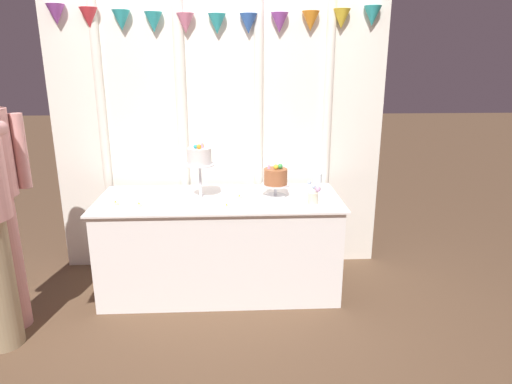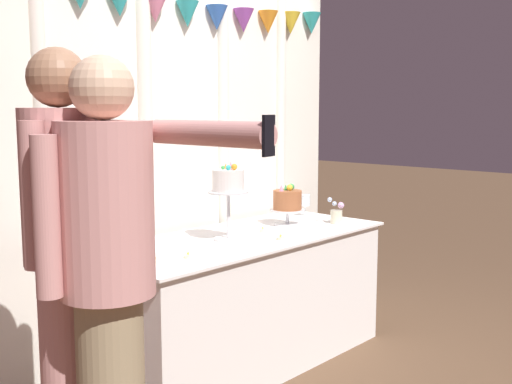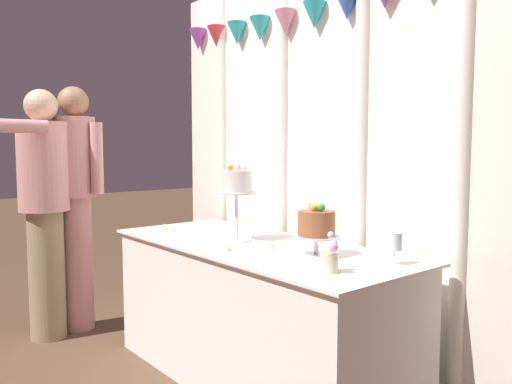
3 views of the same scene
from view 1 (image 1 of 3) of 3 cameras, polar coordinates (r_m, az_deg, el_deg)
The scene contains 11 objects.
ground_plane at distance 3.68m, azimuth -4.45°, elevation -12.76°, with size 24.00×24.00×0.00m, color brown.
draped_curtain at distance 3.84m, azimuth -4.69°, elevation 8.94°, with size 2.78×0.15×2.43m.
cake_table at distance 3.60m, azimuth -4.55°, elevation -6.62°, with size 1.86×0.76×0.77m.
cake_display_nearleft at distance 3.37m, azimuth -7.17°, elevation 4.03°, with size 0.23×0.23×0.44m.
cake_display_nearright at distance 3.46m, azimuth 2.50°, elevation 1.74°, with size 0.22×0.22×0.26m.
wine_glass at distance 3.64m, azimuth 7.83°, elevation 1.67°, with size 0.07×0.07×0.15m.
flower_vase at distance 3.33m, azimuth 7.29°, elevation -0.50°, with size 0.09×0.09×0.17m.
tealight_far_left at distance 3.45m, azimuth -17.40°, elevation -1.44°, with size 0.05×0.05×0.03m.
tealight_near_left at distance 3.37m, azimuth -14.62°, elevation -1.63°, with size 0.05×0.05×0.03m.
tealight_near_right at distance 3.24m, azimuth -3.75°, elevation -1.86°, with size 0.05×0.05×0.03m.
tealight_far_right at distance 3.44m, azimuth -2.14°, elevation -0.68°, with size 0.04×0.04×0.03m.
Camera 1 is at (0.12, -3.21, 1.80)m, focal length 31.52 mm.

